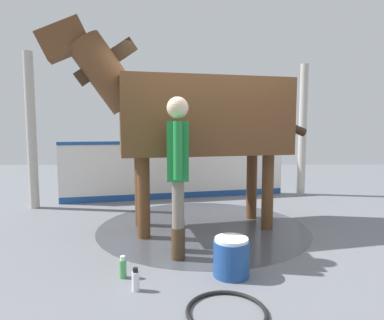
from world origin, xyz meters
TOP-DOWN VIEW (x-y plane):
  - ground_plane at (0.00, 0.00)m, footprint 16.00×16.00m
  - wet_patch at (0.31, 0.21)m, footprint 2.94×2.94m
  - barrier_wall at (2.21, 0.62)m, footprint 1.02×4.34m
  - roof_post_near at (1.47, 3.09)m, footprint 0.16×0.16m
  - roof_post_far at (2.56, -1.94)m, footprint 0.16×0.16m
  - horse at (0.28, 0.34)m, footprint 1.45×3.62m
  - handler at (-0.72, 0.53)m, footprint 0.69×0.24m
  - wash_bucket at (-1.24, 0.01)m, footprint 0.35×0.35m
  - bottle_shampoo at (-1.53, 0.87)m, footprint 0.07×0.07m
  - bottle_spray at (-1.27, 1.03)m, footprint 0.07×0.07m
  - hose_coil at (-1.90, 0.13)m, footprint 0.63×0.63m

SIDE VIEW (x-z plane):
  - ground_plane at x=0.00m, z-range -0.02..0.00m
  - wet_patch at x=0.31m, z-range 0.00..0.00m
  - hose_coil at x=-1.90m, z-range 0.00..0.03m
  - bottle_shampoo at x=-1.53m, z-range -0.01..0.20m
  - bottle_spray at x=-1.27m, z-range -0.01..0.20m
  - wash_bucket at x=-1.24m, z-range 0.00..0.36m
  - barrier_wall at x=2.21m, z-range -0.04..1.10m
  - handler at x=-0.72m, z-range 0.14..1.87m
  - roof_post_near at x=1.47m, z-range 0.00..2.67m
  - roof_post_far at x=2.56m, z-range 0.00..2.67m
  - horse at x=0.28m, z-range 0.19..2.94m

